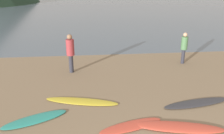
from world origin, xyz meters
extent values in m
cube|color=#8C7559|center=(0.00, 10.00, -0.10)|extent=(120.00, 120.00, 0.20)
ellipsoid|color=teal|center=(-3.43, 3.76, 0.03)|extent=(2.06, 1.38, 0.07)
ellipsoid|color=yellow|center=(-2.02, 4.79, 0.03)|extent=(2.71, 1.17, 0.06)
ellipsoid|color=#D84C38|center=(-0.51, 3.11, 0.04)|extent=(2.08, 1.07, 0.07)
ellipsoid|color=#D84C38|center=(0.85, 2.89, 0.05)|extent=(2.73, 1.14, 0.10)
ellipsoid|color=#333338|center=(2.03, 4.25, 0.04)|extent=(2.59, 0.96, 0.08)
cylinder|color=#2D2D38|center=(3.19, 8.54, 0.38)|extent=(0.18, 0.18, 0.76)
cylinder|color=#4C7A4C|center=(3.19, 8.54, 1.09)|extent=(0.33, 0.33, 0.66)
sphere|color=tan|center=(3.19, 8.54, 1.53)|extent=(0.21, 0.21, 0.21)
cylinder|color=#2D2D38|center=(-2.55, 7.81, 0.42)|extent=(0.20, 0.20, 0.85)
cylinder|color=#9E3338|center=(-2.55, 7.81, 1.22)|extent=(0.37, 0.37, 0.74)
sphere|color=#936B4C|center=(-2.55, 7.81, 1.71)|extent=(0.24, 0.24, 0.24)
camera|label=1|loc=(-1.67, -2.75, 4.08)|focal=37.66mm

